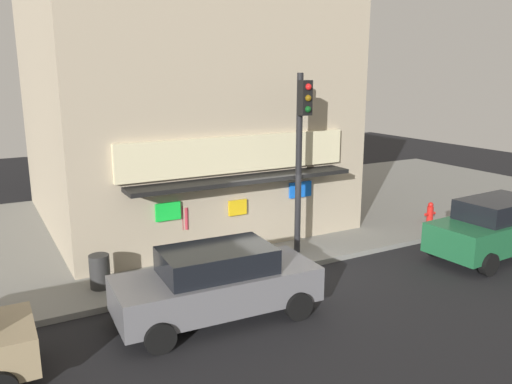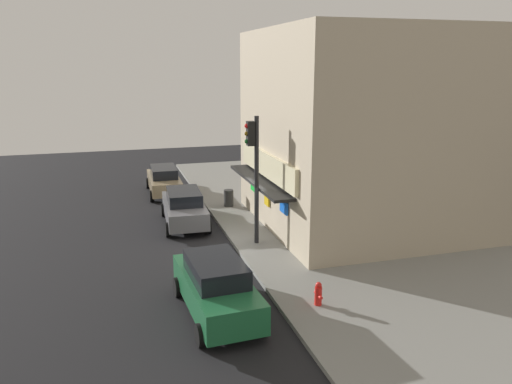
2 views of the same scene
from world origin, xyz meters
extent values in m
plane|color=black|center=(0.00, 0.00, 0.00)|extent=(50.35, 50.35, 0.00)
cube|color=gray|center=(0.00, 5.77, 0.08)|extent=(33.57, 11.55, 0.15)
cube|color=tan|center=(-0.65, 6.75, 4.47)|extent=(9.46, 9.65, 8.63)
cube|color=beige|center=(-0.65, 1.84, 3.09)|extent=(7.19, 0.16, 1.04)
cube|color=black|center=(-0.65, 1.49, 2.40)|extent=(6.81, 0.90, 0.12)
cube|color=#19E53F|center=(-2.83, 1.86, 1.66)|extent=(0.71, 0.08, 0.50)
cube|color=yellow|center=(-0.69, 1.86, 1.50)|extent=(0.58, 0.08, 0.46)
cube|color=blue|center=(1.52, 1.86, 1.80)|extent=(0.79, 0.08, 0.49)
cylinder|color=black|center=(0.82, 0.94, 2.76)|extent=(0.18, 0.18, 5.21)
cube|color=black|center=(0.82, 0.69, 4.69)|extent=(0.32, 0.28, 0.95)
sphere|color=red|center=(0.82, 0.54, 4.99)|extent=(0.18, 0.18, 0.18)
sphere|color=brown|center=(0.82, 0.54, 4.69)|extent=(0.18, 0.18, 0.18)
sphere|color=#0F4C19|center=(0.82, 0.54, 4.39)|extent=(0.18, 0.18, 0.18)
cylinder|color=red|center=(6.64, 1.18, 0.45)|extent=(0.23, 0.23, 0.59)
sphere|color=red|center=(6.64, 1.18, 0.80)|extent=(0.19, 0.19, 0.19)
cylinder|color=red|center=(6.47, 1.18, 0.48)|extent=(0.12, 0.10, 0.10)
cylinder|color=red|center=(6.81, 1.18, 0.48)|extent=(0.12, 0.10, 0.10)
cylinder|color=#2D2D2D|center=(-4.90, 1.13, 0.58)|extent=(0.50, 0.50, 0.85)
cylinder|color=brown|center=(-2.51, 2.11, 0.60)|extent=(0.20, 0.20, 0.90)
cylinder|color=brown|center=(-2.18, 2.21, 0.60)|extent=(0.20, 0.20, 0.90)
cube|color=#B2333F|center=(-2.34, 2.16, 1.40)|extent=(0.36, 0.50, 0.70)
sphere|color=tan|center=(-2.34, 2.16, 1.89)|extent=(0.22, 0.22, 0.22)
cylinder|color=#B2333F|center=(-2.27, 1.93, 1.37)|extent=(0.13, 0.13, 0.63)
cylinder|color=#B2333F|center=(-2.42, 2.40, 1.37)|extent=(0.13, 0.13, 0.63)
cube|color=#1E6038|center=(6.04, -1.87, 0.75)|extent=(4.59, 1.98, 0.86)
cube|color=black|center=(6.04, -1.87, 1.46)|extent=(2.51, 1.59, 0.58)
cylinder|color=black|center=(7.57, -0.91, 0.32)|extent=(0.65, 0.25, 0.64)
cylinder|color=black|center=(4.42, -1.09, 0.32)|extent=(0.65, 0.25, 0.64)
cylinder|color=black|center=(4.52, -2.82, 0.32)|extent=(0.65, 0.25, 0.64)
cube|color=slate|center=(-2.91, -1.47, 0.71)|extent=(4.57, 1.96, 0.77)
cube|color=black|center=(-2.91, -1.47, 1.37)|extent=(2.49, 1.59, 0.55)
cylinder|color=black|center=(-1.30, -0.67, 0.32)|extent=(0.65, 0.25, 0.64)
cylinder|color=black|center=(-1.38, -2.42, 0.32)|extent=(0.65, 0.25, 0.64)
cylinder|color=black|center=(-4.44, -0.52, 0.32)|extent=(0.65, 0.25, 0.64)
cylinder|color=black|center=(-4.52, -2.27, 0.32)|extent=(0.65, 0.25, 0.64)
camera|label=1|loc=(-7.31, -11.11, 5.36)|focal=35.93mm
camera|label=2|loc=(19.63, -4.65, 7.35)|focal=35.31mm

